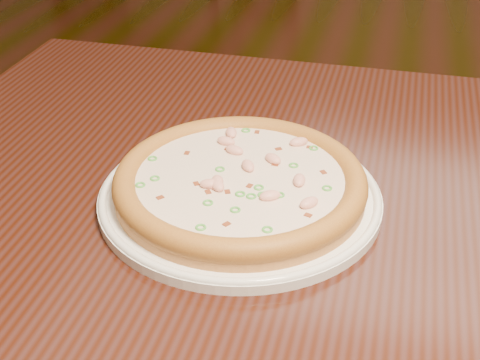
# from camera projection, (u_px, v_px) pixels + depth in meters

# --- Properties ---
(hero_table) EXTENTS (1.20, 0.80, 0.75)m
(hero_table) POSITION_uv_depth(u_px,v_px,m) (340.00, 257.00, 0.86)
(hero_table) COLOR black
(hero_table) RESTS_ON ground
(plate) EXTENTS (0.33, 0.33, 0.02)m
(plate) POSITION_uv_depth(u_px,v_px,m) (240.00, 195.00, 0.79)
(plate) COLOR white
(plate) RESTS_ON hero_table
(pizza) EXTENTS (0.30, 0.30, 0.03)m
(pizza) POSITION_uv_depth(u_px,v_px,m) (240.00, 182.00, 0.78)
(pizza) COLOR #BB844C
(pizza) RESTS_ON plate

